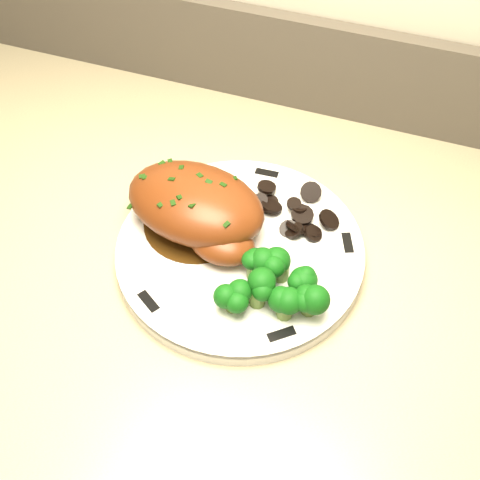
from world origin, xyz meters
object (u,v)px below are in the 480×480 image
(chicken_breast, at_px, (198,208))
(broccoli_florets, at_px, (275,286))
(plate, at_px, (240,251))
(counter, at_px, (200,443))

(chicken_breast, height_order, broccoli_florets, chicken_breast)
(plate, distance_m, broccoli_florets, 0.08)
(counter, xyz_separation_m, plate, (0.04, 0.06, 0.42))
(chicken_breast, distance_m, broccoli_florets, 0.12)
(plate, distance_m, chicken_breast, 0.06)
(plate, xyz_separation_m, broccoli_florets, (0.05, -0.05, 0.03))
(chicken_breast, bearing_deg, plate, -5.48)
(plate, height_order, chicken_breast, chicken_breast)
(plate, relative_size, chicken_breast, 1.57)
(broccoli_florets, bearing_deg, counter, -175.31)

